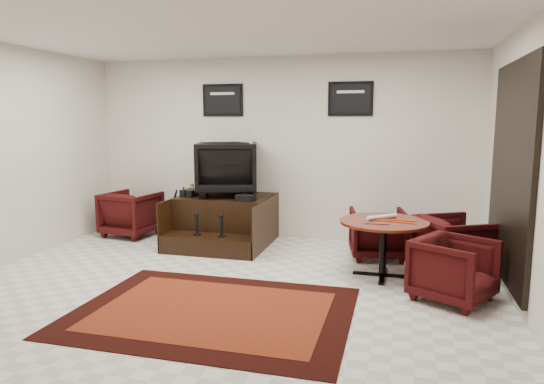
{
  "coord_description": "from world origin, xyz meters",
  "views": [
    {
      "loc": [
        1.84,
        -4.82,
        1.85
      ],
      "look_at": [
        0.32,
        0.9,
        0.96
      ],
      "focal_mm": 32.0,
      "sensor_mm": 36.0,
      "label": 1
    }
  ],
  "objects_px": {
    "shine_podium": "(225,222)",
    "table_chair_window": "(455,242)",
    "armchair_side": "(131,211)",
    "shine_chair": "(227,165)",
    "table_chair_corner": "(454,267)",
    "meeting_table": "(384,228)",
    "table_chair_back": "(378,231)"
  },
  "relations": [
    {
      "from": "shine_podium",
      "to": "shine_chair",
      "type": "bearing_deg",
      "value": 90.0
    },
    {
      "from": "shine_podium",
      "to": "armchair_side",
      "type": "distance_m",
      "value": 1.62
    },
    {
      "from": "armchair_side",
      "to": "meeting_table",
      "type": "distance_m",
      "value": 4.12
    },
    {
      "from": "armchair_side",
      "to": "table_chair_corner",
      "type": "xyz_separation_m",
      "value": [
        4.7,
        -1.7,
        -0.03
      ]
    },
    {
      "from": "shine_podium",
      "to": "table_chair_window",
      "type": "xyz_separation_m",
      "value": [
        3.19,
        -0.68,
        0.06
      ]
    },
    {
      "from": "shine_podium",
      "to": "armchair_side",
      "type": "relative_size",
      "value": 1.81
    },
    {
      "from": "armchair_side",
      "to": "table_chair_back",
      "type": "height_order",
      "value": "armchair_side"
    },
    {
      "from": "armchair_side",
      "to": "meeting_table",
      "type": "height_order",
      "value": "armchair_side"
    },
    {
      "from": "table_chair_window",
      "to": "table_chair_corner",
      "type": "xyz_separation_m",
      "value": [
        -0.1,
        -0.94,
        -0.03
      ]
    },
    {
      "from": "table_chair_corner",
      "to": "armchair_side",
      "type": "bearing_deg",
      "value": 100.37
    },
    {
      "from": "shine_podium",
      "to": "table_chair_corner",
      "type": "xyz_separation_m",
      "value": [
        3.09,
        -1.62,
        0.03
      ]
    },
    {
      "from": "armchair_side",
      "to": "table_chair_window",
      "type": "distance_m",
      "value": 4.86
    },
    {
      "from": "meeting_table",
      "to": "table_chair_corner",
      "type": "bearing_deg",
      "value": -40.66
    },
    {
      "from": "shine_podium",
      "to": "armchair_side",
      "type": "bearing_deg",
      "value": 177.36
    },
    {
      "from": "shine_chair",
      "to": "table_chair_corner",
      "type": "xyz_separation_m",
      "value": [
        3.09,
        -1.77,
        -0.8
      ]
    },
    {
      "from": "shine_chair",
      "to": "table_chair_window",
      "type": "distance_m",
      "value": 3.38
    },
    {
      "from": "table_chair_window",
      "to": "shine_chair",
      "type": "bearing_deg",
      "value": 47.67
    },
    {
      "from": "shine_podium",
      "to": "meeting_table",
      "type": "bearing_deg",
      "value": -22.87
    },
    {
      "from": "shine_chair",
      "to": "armchair_side",
      "type": "distance_m",
      "value": 1.79
    },
    {
      "from": "armchair_side",
      "to": "table_chair_window",
      "type": "relative_size",
      "value": 1.01
    },
    {
      "from": "shine_podium",
      "to": "armchair_side",
      "type": "height_order",
      "value": "armchair_side"
    },
    {
      "from": "table_chair_back",
      "to": "table_chair_corner",
      "type": "height_order",
      "value": "table_chair_back"
    },
    {
      "from": "meeting_table",
      "to": "table_chair_corner",
      "type": "distance_m",
      "value": 0.99
    },
    {
      "from": "shine_podium",
      "to": "shine_chair",
      "type": "relative_size",
      "value": 1.56
    },
    {
      "from": "table_chair_window",
      "to": "armchair_side",
      "type": "bearing_deg",
      "value": 53.23
    },
    {
      "from": "table_chair_back",
      "to": "table_chair_window",
      "type": "relative_size",
      "value": 0.94
    },
    {
      "from": "armchair_side",
      "to": "table_chair_back",
      "type": "xyz_separation_m",
      "value": [
        3.87,
        -0.27,
        -0.03
      ]
    },
    {
      "from": "shine_chair",
      "to": "table_chair_window",
      "type": "bearing_deg",
      "value": 148.79
    },
    {
      "from": "shine_chair",
      "to": "table_chair_back",
      "type": "bearing_deg",
      "value": 154.78
    },
    {
      "from": "meeting_table",
      "to": "table_chair_window",
      "type": "distance_m",
      "value": 0.91
    },
    {
      "from": "shine_podium",
      "to": "table_chair_corner",
      "type": "relative_size",
      "value": 1.96
    },
    {
      "from": "table_chair_back",
      "to": "shine_chair",
      "type": "bearing_deg",
      "value": -19.14
    }
  ]
}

